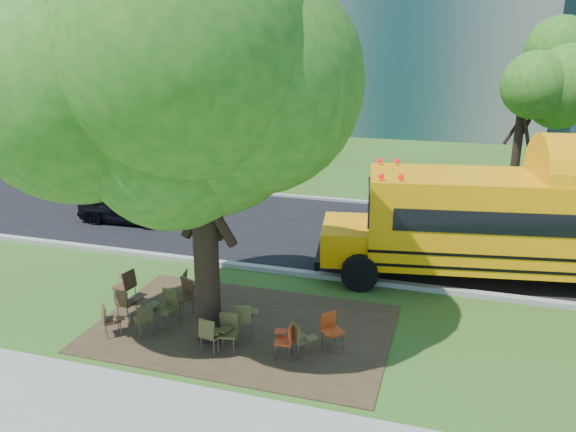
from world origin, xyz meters
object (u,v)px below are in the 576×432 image
(chair_3, at_px, (167,305))
(chair_12, at_px, (331,327))
(chair_2, at_px, (145,316))
(black_car, at_px, (127,207))
(chair_10, at_px, (189,282))
(chair_11, at_px, (244,317))
(bg_car_silver, at_px, (72,170))
(chair_1, at_px, (110,318))
(main_tree, at_px, (199,99))
(bg_car_red, at_px, (108,175))
(chair_6, at_px, (286,338))
(chair_9, at_px, (183,293))
(pedestrian_b, at_px, (5,144))
(school_bus, at_px, (570,224))
(chair_0, at_px, (126,301))
(chair_4, at_px, (211,332))
(chair_8, at_px, (126,283))
(chair_7, at_px, (300,337))
(chair_5, at_px, (227,329))
(pedestrian_a, at_px, (26,154))

(chair_3, distance_m, chair_12, 3.99)
(chair_2, distance_m, black_car, 8.98)
(chair_10, bearing_deg, chair_11, 43.04)
(bg_car_silver, bearing_deg, chair_1, -122.17)
(main_tree, distance_m, bg_car_red, 15.69)
(bg_car_silver, bearing_deg, chair_11, -113.04)
(chair_10, bearing_deg, chair_6, 46.67)
(main_tree, relative_size, chair_6, 11.44)
(chair_9, bearing_deg, pedestrian_b, -12.67)
(chair_3, height_order, bg_car_red, bg_car_red)
(school_bus, bearing_deg, chair_12, -144.67)
(chair_0, relative_size, chair_12, 0.93)
(chair_4, distance_m, bg_car_silver, 18.19)
(chair_8, distance_m, chair_10, 1.61)
(chair_1, height_order, chair_7, same)
(chair_5, bearing_deg, pedestrian_a, -48.50)
(school_bus, relative_size, chair_7, 16.12)
(bg_car_red, bearing_deg, chair_9, -162.87)
(chair_5, distance_m, chair_11, 0.67)
(main_tree, xyz_separation_m, chair_2, (-1.52, -0.25, -5.00))
(chair_4, relative_size, chair_7, 1.10)
(chair_6, distance_m, chair_10, 3.94)
(chair_1, distance_m, bg_car_red, 13.99)
(chair_10, distance_m, black_car, 7.43)
(chair_9, xyz_separation_m, chair_12, (3.92, -0.56, -0.06))
(chair_1, relative_size, chair_12, 0.93)
(chair_0, xyz_separation_m, chair_4, (2.69, -0.87, 0.05))
(chair_1, height_order, chair_11, chair_11)
(chair_1, bearing_deg, chair_3, 86.10)
(school_bus, relative_size, black_car, 3.54)
(chair_1, height_order, chair_10, chair_1)
(chair_3, height_order, black_car, black_car)
(main_tree, xyz_separation_m, black_car, (-6.66, 7.11, -4.87))
(chair_0, distance_m, chair_3, 1.15)
(chair_8, bearing_deg, bg_car_red, 46.66)
(main_tree, xyz_separation_m, chair_0, (-2.38, 0.31, -4.99))
(school_bus, xyz_separation_m, chair_4, (-7.94, -6.44, -1.24))
(chair_3, xyz_separation_m, chair_10, (-0.20, 1.56, -0.10))
(chair_1, xyz_separation_m, chair_5, (2.83, 0.21, 0.05))
(chair_11, bearing_deg, chair_2, 174.81)
(school_bus, bearing_deg, chair_5, -150.38)
(chair_8, bearing_deg, chair_11, -91.29)
(chair_12, bearing_deg, chair_11, -44.91)
(chair_1, height_order, chair_5, chair_5)
(chair_3, distance_m, bg_car_silver, 16.50)
(chair_0, relative_size, bg_car_red, 0.15)
(chair_6, height_order, pedestrian_b, pedestrian_b)
(chair_0, distance_m, chair_1, 0.88)
(chair_4, bearing_deg, chair_0, 173.85)
(school_bus, height_order, chair_2, school_bus)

